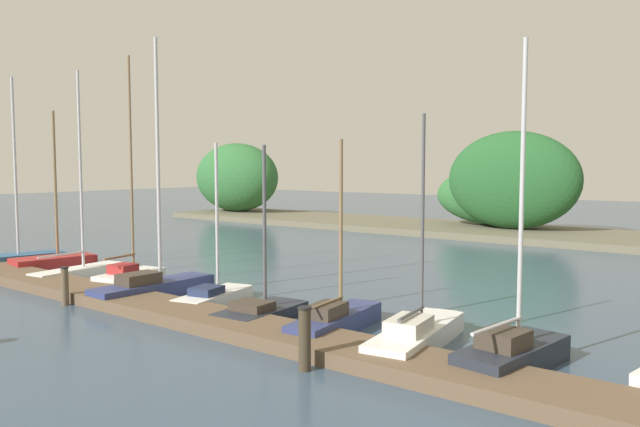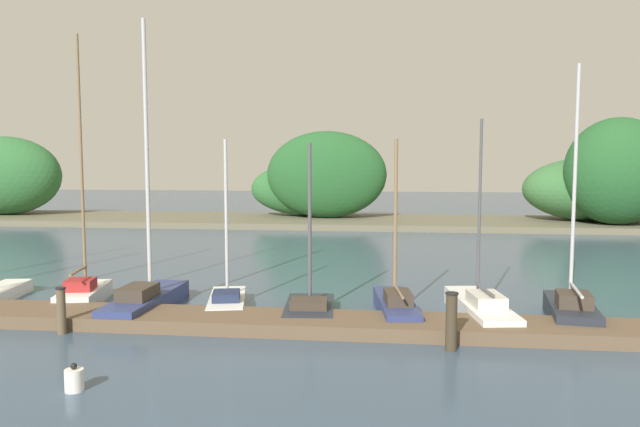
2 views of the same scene
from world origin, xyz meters
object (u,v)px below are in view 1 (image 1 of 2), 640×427
(sailboat_1, at_px, (56,260))
(sailboat_7, at_px, (337,318))
(sailboat_8, at_px, (418,333))
(sailboat_3, at_px, (131,273))
(mooring_piling_1, at_px, (65,286))
(mooring_piling_2, at_px, (305,339))
(sailboat_5, at_px, (215,294))
(sailboat_2, at_px, (81,267))
(sailboat_0, at_px, (16,257))
(sailboat_6, at_px, (262,310))
(sailboat_9, at_px, (514,350))
(sailboat_4, at_px, (156,283))

(sailboat_1, xyz_separation_m, sailboat_7, (14.95, -0.57, -0.02))
(sailboat_8, bearing_deg, sailboat_3, 80.08)
(sailboat_3, bearing_deg, mooring_piling_1, -172.83)
(sailboat_3, relative_size, mooring_piling_2, 5.97)
(mooring_piling_1, height_order, mooring_piling_2, mooring_piling_2)
(mooring_piling_1, bearing_deg, mooring_piling_2, -1.00)
(sailboat_7, relative_size, sailboat_8, 0.90)
(sailboat_1, bearing_deg, sailboat_5, -82.13)
(sailboat_2, height_order, mooring_piling_1, sailboat_2)
(sailboat_7, bearing_deg, sailboat_2, 81.84)
(sailboat_2, bearing_deg, sailboat_8, -97.88)
(sailboat_0, distance_m, sailboat_7, 16.98)
(sailboat_2, relative_size, sailboat_6, 1.61)
(sailboat_2, relative_size, mooring_piling_1, 6.56)
(sailboat_5, xyz_separation_m, sailboat_9, (9.73, -0.39, 0.12))
(sailboat_5, bearing_deg, sailboat_1, 75.90)
(sailboat_4, height_order, sailboat_5, sailboat_4)
(sailboat_3, height_order, sailboat_6, sailboat_3)
(sailboat_2, xyz_separation_m, sailboat_3, (2.91, 0.21, 0.04))
(sailboat_1, distance_m, sailboat_3, 5.40)
(sailboat_1, height_order, sailboat_2, sailboat_2)
(sailboat_0, xyz_separation_m, mooring_piling_2, (18.25, -2.80, 0.29))
(sailboat_6, bearing_deg, sailboat_4, 85.01)
(sailboat_4, height_order, mooring_piling_2, sailboat_4)
(sailboat_3, xyz_separation_m, sailboat_8, (11.89, -0.34, -0.11))
(sailboat_3, distance_m, sailboat_6, 7.17)
(sailboat_8, bearing_deg, sailboat_0, 82.30)
(sailboat_3, relative_size, sailboat_7, 1.63)
(sailboat_1, xyz_separation_m, sailboat_3, (5.40, -0.14, 0.07))
(sailboat_8, bearing_deg, sailboat_6, 86.23)
(sailboat_4, bearing_deg, sailboat_2, 85.39)
(sailboat_7, bearing_deg, mooring_piling_2, -163.50)
(sailboat_5, relative_size, mooring_piling_2, 3.66)
(sailboat_7, xyz_separation_m, sailboat_9, (4.75, -0.09, 0.06))
(sailboat_1, height_order, sailboat_4, sailboat_4)
(mooring_piling_2, bearing_deg, sailboat_3, 162.87)
(sailboat_9, distance_m, mooring_piling_1, 13.48)
(sailboat_7, bearing_deg, sailboat_8, -95.07)
(mooring_piling_1, bearing_deg, sailboat_5, 41.07)
(sailboat_8, xyz_separation_m, mooring_piling_2, (-1.07, -2.99, 0.36))
(sailboat_4, distance_m, sailboat_8, 9.55)
(sailboat_3, distance_m, sailboat_4, 2.45)
(sailboat_0, relative_size, sailboat_8, 1.44)
(sailboat_0, relative_size, mooring_piling_2, 5.84)
(sailboat_6, distance_m, sailboat_9, 7.17)
(sailboat_5, distance_m, mooring_piling_1, 4.63)
(sailboat_3, relative_size, sailboat_5, 1.63)
(sailboat_3, height_order, sailboat_4, sailboat_4)
(sailboat_0, xyz_separation_m, sailboat_1, (2.03, 0.67, -0.02))
(sailboat_8, height_order, mooring_piling_2, sailboat_8)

